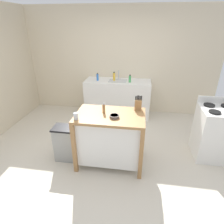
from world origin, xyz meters
TOP-DOWN VIEW (x-y plane):
  - ground_plane at (0.00, 0.00)m, footprint 5.83×5.83m
  - wall_back at (0.00, 2.14)m, footprint 4.83×0.10m
  - kitchen_island at (0.11, -0.11)m, footprint 1.08×0.69m
  - knife_block at (0.53, 0.14)m, footprint 0.11×0.09m
  - bowl_ceramic_wide at (0.19, -0.20)m, footprint 0.15×0.15m
  - drinking_cup at (-0.36, -0.34)m, footprint 0.07×0.07m
  - pepper_grinder at (-0.00, -0.07)m, footprint 0.04×0.04m
  - trash_bin at (-0.67, -0.13)m, footprint 0.36×0.28m
  - sink_counter at (-0.01, 1.79)m, footprint 1.62×0.60m
  - sink_faucet at (-0.01, 1.93)m, footprint 0.02×0.02m
  - bottle_spray_cleaner at (-0.10, 1.79)m, footprint 0.06×0.06m
  - bottle_hand_soap at (0.29, 1.70)m, footprint 0.05×0.05m
  - bottle_dish_soap at (-0.50, 1.73)m, footprint 0.05×0.05m
  - stove at (1.87, 0.35)m, footprint 0.60×0.60m

SIDE VIEW (x-z plane):
  - ground_plane at x=0.00m, z-range 0.00..0.00m
  - trash_bin at x=-0.67m, z-range 0.00..0.63m
  - sink_counter at x=-0.01m, z-range 0.00..0.91m
  - stove at x=1.87m, z-range -0.05..0.98m
  - kitchen_island at x=0.11m, z-range 0.05..0.96m
  - bowl_ceramic_wide at x=0.19m, z-range 0.91..0.95m
  - drinking_cup at x=-0.36m, z-range 0.91..1.01m
  - pepper_grinder at x=0.00m, z-range 0.90..1.07m
  - bottle_hand_soap at x=0.29m, z-range 0.90..1.09m
  - bottle_dish_soap at x=-0.50m, z-range 0.90..1.09m
  - knife_block at x=0.53m, z-range 0.88..1.13m
  - bottle_spray_cleaner at x=-0.10m, z-range 0.90..1.12m
  - sink_faucet at x=-0.01m, z-range 0.91..1.13m
  - wall_back at x=0.00m, z-range 0.00..2.60m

